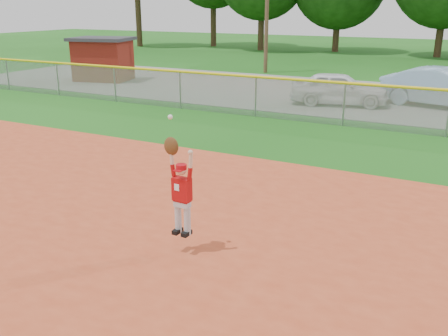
# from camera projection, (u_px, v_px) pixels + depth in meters

# --- Properties ---
(ground) EXTENTS (120.00, 120.00, 0.00)m
(ground) POSITION_uv_depth(u_px,v_px,m) (199.00, 240.00, 9.00)
(ground) COLOR #185714
(ground) RESTS_ON ground
(clay_infield) EXTENTS (24.00, 16.00, 0.04)m
(clay_infield) POSITION_uv_depth(u_px,v_px,m) (82.00, 331.00, 6.47)
(clay_infield) COLOR #B64020
(clay_infield) RESTS_ON ground
(parking_strip) EXTENTS (44.00, 10.00, 0.03)m
(parking_strip) POSITION_uv_depth(u_px,v_px,m) (377.00, 98.00, 22.49)
(parking_strip) COLOR slate
(parking_strip) RESTS_ON ground
(car_white_a) EXTENTS (4.25, 2.46, 1.36)m
(car_white_a) POSITION_uv_depth(u_px,v_px,m) (339.00, 88.00, 20.77)
(car_white_a) COLOR white
(car_white_a) RESTS_ON parking_strip
(car_blue) EXTENTS (4.98, 2.60, 1.56)m
(car_blue) POSITION_uv_depth(u_px,v_px,m) (442.00, 88.00, 20.32)
(car_blue) COLOR #86AAC9
(car_blue) RESTS_ON parking_strip
(utility_shed) EXTENTS (3.61, 3.09, 2.34)m
(utility_shed) POSITION_uv_depth(u_px,v_px,m) (103.00, 59.00, 27.40)
(utility_shed) COLOR #62160E
(utility_shed) RESTS_ON ground
(outfield_fence) EXTENTS (40.06, 0.10, 1.55)m
(outfield_fence) POSITION_uv_depth(u_px,v_px,m) (344.00, 101.00, 17.16)
(outfield_fence) COLOR gray
(outfield_fence) RESTS_ON ground
(ballplayer) EXTENTS (0.55, 0.24, 2.02)m
(ballplayer) POSITION_uv_depth(u_px,v_px,m) (180.00, 188.00, 8.17)
(ballplayer) COLOR silver
(ballplayer) RESTS_ON ground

